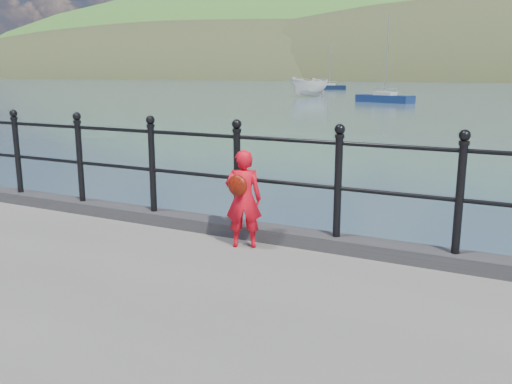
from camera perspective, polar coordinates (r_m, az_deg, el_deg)
The scene contains 7 objects.
ground at distance 7.11m, azimuth -5.62°, elevation -11.27°, with size 600.00×600.00×0.00m, color #2D4251.
kerb at distance 6.63m, azimuth -6.51°, elevation -3.19°, with size 60.00×0.30×0.15m, color #28282B.
railing at distance 6.46m, azimuth -6.68°, elevation 3.21°, with size 18.11×0.11×1.20m.
child at distance 5.78m, azimuth -1.35°, elevation -0.66°, with size 0.46×0.39×1.07m.
launch_white at distance 64.38m, azimuth 5.65°, elevation 10.96°, with size 2.22×5.91×2.28m, color white.
sailboat_left at distance 90.77m, azimuth 7.75°, elevation 10.85°, with size 5.55×3.16×7.64m.
sailboat_port at distance 53.57m, azimuth 13.40°, elevation 9.52°, with size 5.81×3.48×8.09m.
Camera 1 is at (3.53, -5.46, 2.86)m, focal length 38.00 mm.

